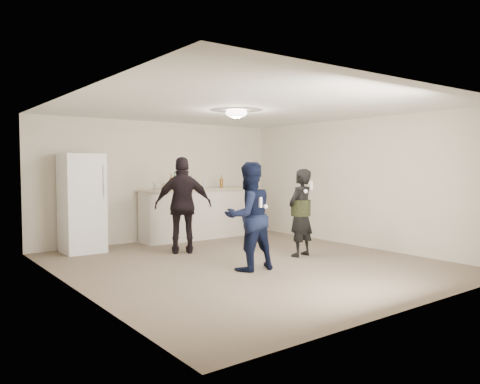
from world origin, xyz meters
TOP-DOWN VIEW (x-y plane):
  - floor at (0.00, 0.00)m, footprint 6.00×6.00m
  - ceiling at (0.00, 0.00)m, footprint 6.00×6.00m
  - wall_back at (0.00, 3.00)m, footprint 6.00×0.00m
  - wall_front at (0.00, -3.00)m, footprint 6.00×0.00m
  - wall_left at (-2.75, 0.00)m, footprint 0.00×6.00m
  - wall_right at (2.75, 0.00)m, footprint 0.00×6.00m
  - counter at (0.74, 2.67)m, footprint 2.60×0.56m
  - counter_top at (0.74, 2.67)m, footprint 2.68×0.64m
  - fridge at (-1.81, 2.60)m, footprint 0.70×0.70m
  - fridge_handle at (-1.53, 2.23)m, footprint 0.02×0.02m
  - ceiling_dome at (0.00, 0.30)m, footprint 0.36×0.36m
  - shaker at (-0.36, 2.56)m, footprint 0.08×0.08m
  - man at (-0.29, -0.40)m, footprint 0.84×0.67m
  - woman at (1.10, -0.09)m, footprint 0.62×0.47m
  - camo_shorts at (1.10, -0.09)m, footprint 0.34×0.34m
  - spectator at (-0.38, 1.39)m, footprint 1.10×0.86m
  - remote_man at (-0.29, -0.68)m, footprint 0.04×0.04m
  - nunchuk_man at (-0.17, -0.65)m, footprint 0.07×0.07m
  - remote_woman at (1.10, -0.34)m, footprint 0.04×0.04m
  - nunchuk_woman at (1.00, -0.31)m, footprint 0.07×0.07m
  - bottle_cluster at (0.52, 2.58)m, footprint 1.32×0.17m

SIDE VIEW (x-z plane):
  - floor at x=0.00m, z-range 0.00..0.00m
  - counter at x=0.74m, z-range 0.00..1.05m
  - woman at x=1.10m, z-range 0.00..1.53m
  - man at x=-0.29m, z-range 0.00..1.64m
  - camo_shorts at x=1.10m, z-range 0.71..0.99m
  - spectator at x=-0.38m, z-range 0.00..1.74m
  - fridge at x=-1.81m, z-range 0.00..1.80m
  - nunchuk_man at x=-0.17m, z-range 0.95..1.01m
  - remote_man at x=-0.29m, z-range 0.98..1.12m
  - counter_top at x=0.74m, z-range 1.05..1.09m
  - nunchuk_woman at x=1.00m, z-range 1.11..1.18m
  - shaker at x=-0.36m, z-range 1.09..1.26m
  - bottle_cluster at x=0.52m, z-range 1.06..1.34m
  - wall_back at x=0.00m, z-range -1.75..4.25m
  - wall_front at x=0.00m, z-range -1.75..4.25m
  - wall_left at x=-2.75m, z-range -1.75..4.25m
  - wall_right at x=2.75m, z-range -1.75..4.25m
  - remote_woman at x=1.10m, z-range 1.18..1.32m
  - fridge_handle at x=-1.53m, z-range 1.00..1.60m
  - ceiling_dome at x=0.00m, z-range 2.37..2.53m
  - ceiling at x=0.00m, z-range 2.50..2.50m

